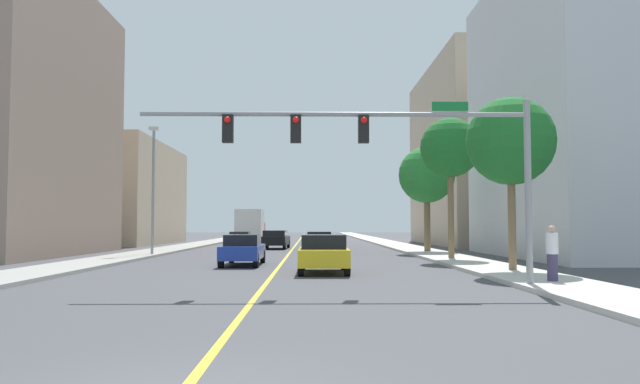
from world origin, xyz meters
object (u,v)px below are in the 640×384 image
object	(u,v)px
traffic_signal_mast	(387,143)
palm_far	(427,176)
car_blue	(243,249)
car_red	(320,241)
car_white	(240,239)
palm_mid	(450,149)
car_black	(275,239)
palm_near	(511,142)
street_lamp	(153,183)
pedestrian	(552,253)
car_yellow	(324,254)
delivery_truck	(250,226)

from	to	relation	value
traffic_signal_mast	palm_far	bearing A→B (deg)	76.01
traffic_signal_mast	car_blue	world-z (taller)	traffic_signal_mast
car_red	car_white	size ratio (longest dim) A/B	1.10
palm_mid	car_black	distance (m)	19.21
palm_far	car_blue	size ratio (longest dim) A/B	1.55
car_white	palm_near	bearing A→B (deg)	-63.75
street_lamp	pedestrian	world-z (taller)	street_lamp
traffic_signal_mast	car_yellow	world-z (taller)	traffic_signal_mast
palm_near	pedestrian	distance (m)	6.18
palm_far	car_yellow	distance (m)	18.44
pedestrian	car_black	bearing A→B (deg)	167.25
street_lamp	pedestrian	bearing A→B (deg)	-45.52
car_white	delivery_truck	distance (m)	7.41
car_black	car_red	bearing A→B (deg)	-52.23
car_blue	car_yellow	bearing A→B (deg)	-50.34
street_lamp	car_white	xyz separation A→B (m)	(3.63, 13.65, -3.70)
street_lamp	car_blue	size ratio (longest dim) A/B	1.70
car_red	car_black	size ratio (longest dim) A/B	0.98
car_yellow	traffic_signal_mast	bearing A→B (deg)	-71.94
car_yellow	pedestrian	xyz separation A→B (m)	(7.03, -4.95, 0.25)
car_blue	street_lamp	bearing A→B (deg)	128.92
car_black	street_lamp	bearing A→B (deg)	-118.78
palm_far	car_black	bearing A→B (deg)	146.38
palm_near	car_yellow	world-z (taller)	palm_near
car_white	car_black	xyz separation A→B (m)	(3.10, -2.69, 0.06)
traffic_signal_mast	pedestrian	size ratio (longest dim) A/B	6.82
car_blue	car_black	distance (m)	18.92
car_red	delivery_truck	bearing A→B (deg)	115.54
street_lamp	car_yellow	world-z (taller)	street_lamp
palm_near	car_white	world-z (taller)	palm_near
palm_far	car_red	distance (m)	8.75
traffic_signal_mast	palm_near	bearing A→B (deg)	43.94
traffic_signal_mast	delivery_truck	size ratio (longest dim) A/B	1.62
street_lamp	palm_near	bearing A→B (deg)	-36.36
car_blue	delivery_truck	bearing A→B (deg)	95.44
car_white	palm_mid	bearing A→B (deg)	-54.83
traffic_signal_mast	car_white	bearing A→B (deg)	104.47
palm_far	delivery_truck	distance (m)	22.10
palm_mid	palm_far	distance (m)	8.40
traffic_signal_mast	car_white	distance (m)	33.03
palm_far	car_blue	bearing A→B (deg)	-132.76
palm_near	car_white	xyz separation A→B (m)	(-13.75, 26.45, -4.44)
car_red	delivery_truck	size ratio (longest dim) A/B	0.63
traffic_signal_mast	street_lamp	bearing A→B (deg)	123.12
street_lamp	car_blue	bearing A→B (deg)	-51.35
palm_mid	car_white	distance (m)	23.08
palm_near	palm_far	size ratio (longest dim) A/B	0.97
car_white	car_yellow	xyz separation A→B (m)	(6.41, -26.08, 0.06)
car_black	pedestrian	world-z (taller)	pedestrian
pedestrian	palm_far	bearing A→B (deg)	146.52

